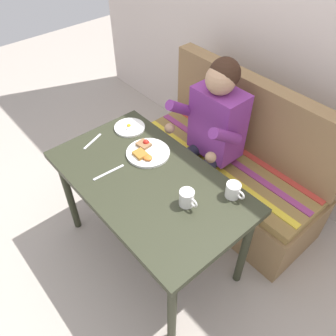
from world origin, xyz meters
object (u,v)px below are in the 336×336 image
object	(u,v)px
coffee_mug	(187,198)
coffee_mug_second	(233,190)
knife	(109,172)
person	(210,129)
table	(149,188)
couch	(229,168)
plate_eggs	(130,127)
fork	(93,141)
plate_breakfast	(147,152)

from	to	relation	value
coffee_mug	coffee_mug_second	size ratio (longest dim) A/B	1.00
coffee_mug	knife	bearing A→B (deg)	-158.87
person	table	bearing A→B (deg)	-81.95
couch	coffee_mug	size ratio (longest dim) A/B	12.20
plate_eggs	coffee_mug_second	bearing A→B (deg)	4.44
table	fork	xyz separation A→B (m)	(-0.49, -0.06, 0.08)
coffee_mug	fork	bearing A→B (deg)	-172.55
person	coffee_mug_second	distance (m)	0.58
table	coffee_mug_second	distance (m)	0.50
plate_eggs	coffee_mug	size ratio (longest dim) A/B	1.73
plate_breakfast	coffee_mug	distance (m)	0.46
plate_eggs	fork	distance (m)	0.27
plate_eggs	knife	bearing A→B (deg)	-52.56
person	fork	size ratio (longest dim) A/B	7.13
knife	couch	bearing A→B (deg)	81.73
couch	coffee_mug	xyz separation A→B (m)	(0.28, -0.73, 0.45)
couch	knife	world-z (taller)	couch
plate_eggs	knife	world-z (taller)	plate_eggs
couch	coffee_mug_second	size ratio (longest dim) A/B	12.20
plate_breakfast	plate_eggs	bearing A→B (deg)	165.83
table	plate_eggs	xyz separation A→B (m)	(-0.45, 0.20, 0.09)
coffee_mug	person	bearing A→B (deg)	123.39
plate_breakfast	fork	size ratio (longest dim) A/B	1.58
person	plate_eggs	world-z (taller)	person
knife	plate_eggs	bearing A→B (deg)	130.81
plate_eggs	knife	size ratio (longest dim) A/B	1.02
plate_eggs	fork	bearing A→B (deg)	-99.25
plate_eggs	coffee_mug_second	world-z (taller)	coffee_mug_second
person	knife	bearing A→B (deg)	-98.04
coffee_mug	coffee_mug_second	world-z (taller)	coffee_mug
couch	person	bearing A→B (deg)	-115.51
person	coffee_mug	size ratio (longest dim) A/B	10.27
table	couch	distance (m)	0.83
couch	person	distance (m)	0.45
knife	table	bearing A→B (deg)	40.59
couch	fork	distance (m)	1.04
couch	fork	size ratio (longest dim) A/B	8.47
plate_breakfast	coffee_mug	world-z (taller)	coffee_mug
person	fork	world-z (taller)	person
plate_breakfast	plate_eggs	world-z (taller)	plate_breakfast
plate_eggs	coffee_mug_second	xyz separation A→B (m)	(0.85, 0.07, 0.04)
couch	plate_breakfast	size ratio (longest dim) A/B	5.38
coffee_mug_second	knife	world-z (taller)	coffee_mug_second
table	coffee_mug_second	world-z (taller)	coffee_mug_second
knife	fork	bearing A→B (deg)	168.69
plate_breakfast	table	bearing A→B (deg)	-36.89
table	plate_breakfast	distance (m)	0.24
person	plate_eggs	xyz separation A→B (m)	(-0.36, -0.39, -0.00)
plate_breakfast	coffee_mug_second	xyz separation A→B (m)	(0.57, 0.14, 0.03)
person	fork	bearing A→B (deg)	-121.99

